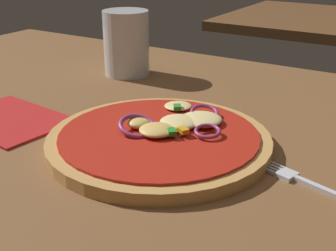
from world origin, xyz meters
TOP-DOWN VIEW (x-y plane):
  - dining_table at (0.00, 0.00)m, footprint 1.41×0.83m
  - pizza at (-0.03, -0.01)m, footprint 0.26×0.26m
  - fork at (0.16, -0.01)m, footprint 0.18×0.06m
  - beer_glass at (-0.24, 0.21)m, footprint 0.08×0.08m
  - napkin at (-0.24, -0.05)m, footprint 0.17×0.13m

SIDE VIEW (x-z plane):
  - dining_table at x=0.00m, z-range 0.00..0.03m
  - napkin at x=-0.24m, z-range 0.03..0.03m
  - fork at x=0.16m, z-range 0.03..0.03m
  - pizza at x=-0.03m, z-range 0.02..0.05m
  - beer_glass at x=-0.24m, z-range 0.02..0.13m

